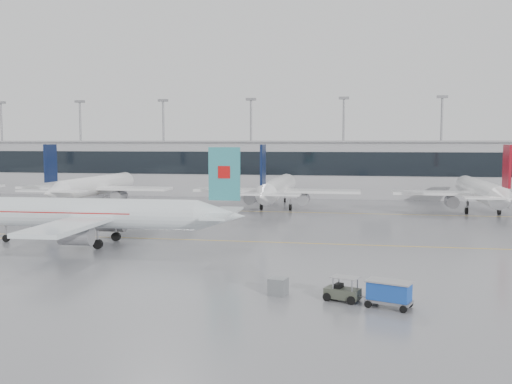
% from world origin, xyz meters
% --- Properties ---
extents(ground, '(320.00, 320.00, 0.00)m').
position_xyz_m(ground, '(0.00, 0.00, 0.00)').
color(ground, gray).
rests_on(ground, ground).
extents(taxi_line_main, '(120.00, 0.25, 0.01)m').
position_xyz_m(taxi_line_main, '(0.00, 0.00, 0.01)').
color(taxi_line_main, gold).
rests_on(taxi_line_main, ground).
extents(taxi_line_north, '(120.00, 0.25, 0.01)m').
position_xyz_m(taxi_line_north, '(0.00, 30.00, 0.01)').
color(taxi_line_north, gold).
rests_on(taxi_line_north, ground).
extents(taxi_line_cross, '(0.25, 60.00, 0.01)m').
position_xyz_m(taxi_line_cross, '(-30.00, 15.00, 0.01)').
color(taxi_line_cross, gold).
rests_on(taxi_line_cross, ground).
extents(terminal, '(180.00, 15.00, 12.00)m').
position_xyz_m(terminal, '(0.00, 62.00, 6.00)').
color(terminal, '#9C9C9F').
rests_on(terminal, ground).
extents(terminal_glass, '(180.00, 0.20, 5.00)m').
position_xyz_m(terminal_glass, '(0.00, 54.45, 7.50)').
color(terminal_glass, black).
rests_on(terminal_glass, ground).
extents(terminal_roof, '(182.00, 16.00, 0.40)m').
position_xyz_m(terminal_roof, '(0.00, 62.00, 12.20)').
color(terminal_roof, gray).
rests_on(terminal_roof, ground).
extents(light_masts, '(156.40, 1.00, 22.60)m').
position_xyz_m(light_masts, '(0.00, 68.00, 13.34)').
color(light_masts, gray).
rests_on(light_masts, ground).
extents(air_canada_jet, '(36.51, 29.17, 11.49)m').
position_xyz_m(air_canada_jet, '(-16.02, -5.11, 3.65)').
color(air_canada_jet, silver).
rests_on(air_canada_jet, ground).
extents(parked_jet_b, '(29.64, 36.96, 11.72)m').
position_xyz_m(parked_jet_b, '(-35.00, 33.69, 3.71)').
color(parked_jet_b, white).
rests_on(parked_jet_b, ground).
extents(parked_jet_c, '(29.64, 36.96, 11.72)m').
position_xyz_m(parked_jet_c, '(-0.00, 33.69, 3.71)').
color(parked_jet_c, white).
rests_on(parked_jet_c, ground).
extents(parked_jet_d, '(29.64, 36.96, 11.72)m').
position_xyz_m(parked_jet_d, '(35.00, 33.69, 3.71)').
color(parked_jet_d, white).
rests_on(parked_jet_d, ground).
extents(baggage_tug, '(3.93, 2.40, 1.88)m').
position_xyz_m(baggage_tug, '(13.03, -24.32, 0.66)').
color(baggage_tug, '#3B4034').
rests_on(baggage_tug, ground).
extents(baggage_cart, '(3.63, 2.77, 2.00)m').
position_xyz_m(baggage_cart, '(16.42, -25.55, 1.17)').
color(baggage_cart, gray).
rests_on(baggage_cart, ground).
extents(gse_unit, '(1.62, 1.54, 1.36)m').
position_xyz_m(gse_unit, '(7.98, -23.54, 0.68)').
color(gse_unit, slate).
rests_on(gse_unit, ground).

